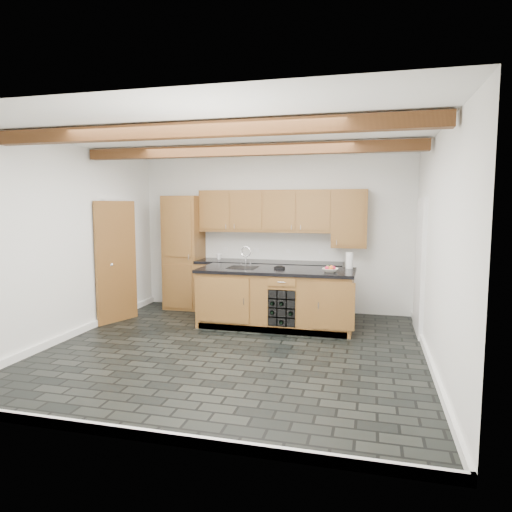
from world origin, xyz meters
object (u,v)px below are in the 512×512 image
at_px(paper_towel, 349,261).
at_px(kitchen_scale, 279,267).
at_px(island, 276,298).
at_px(fruit_bowl, 330,270).

bearing_deg(paper_towel, kitchen_scale, -163.41).
xyz_separation_m(island, kitchen_scale, (0.05, 0.02, 0.49)).
xyz_separation_m(kitchen_scale, paper_towel, (1.07, 0.32, 0.10)).
bearing_deg(paper_towel, island, -163.07).
bearing_deg(fruit_bowl, kitchen_scale, 168.59).
xyz_separation_m(kitchen_scale, fruit_bowl, (0.81, -0.16, 0.01)).
bearing_deg(island, paper_towel, 16.93).
bearing_deg(island, fruit_bowl, -9.46).
bearing_deg(kitchen_scale, island, -147.68).
relative_size(island, kitchen_scale, 14.71).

